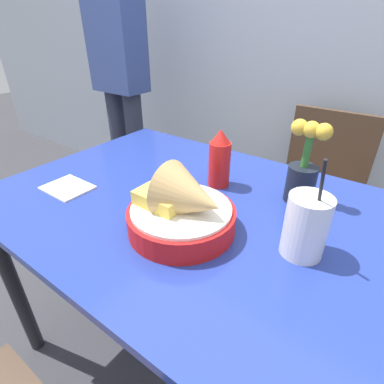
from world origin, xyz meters
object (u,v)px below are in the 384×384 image
Objects in this scene: food_basket at (184,210)px; ketchup_bottle at (220,159)px; chair_far_window at (318,182)px; flower_vase at (303,170)px; person_standing at (118,61)px; drink_cup at (305,228)px.

ketchup_bottle reaches higher than food_basket.
flower_vase reaches higher than chair_far_window.
person_standing is at bearing 144.31° from food_basket.
flower_vase is 0.14× the size of person_standing.
person_standing reaches higher than ketchup_bottle.
drink_cup is (0.27, 0.09, 0.01)m from food_basket.
person_standing is (-1.01, 0.51, 0.18)m from ketchup_bottle.
drink_cup reaches higher than ketchup_bottle.
ketchup_bottle is 0.74× the size of drink_cup.
person_standing is (-1.07, 0.77, 0.21)m from food_basket.
food_basket is 1.14× the size of flower_vase.
drink_cup is 0.15× the size of person_standing.
drink_cup is 1.04× the size of flower_vase.
ketchup_bottle is 0.11× the size of person_standing.
chair_far_window is 0.49× the size of person_standing.
ketchup_bottle is at bearing 103.40° from food_basket.
chair_far_window is 4.49× the size of ketchup_bottle.
chair_far_window is at bearing 76.40° from ketchup_bottle.
food_basket is 0.37m from flower_vase.
food_basket is 1.09× the size of drink_cup.
person_standing is (-1.34, 0.68, 0.20)m from drink_cup.
ketchup_bottle is (-0.06, 0.26, 0.03)m from food_basket.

